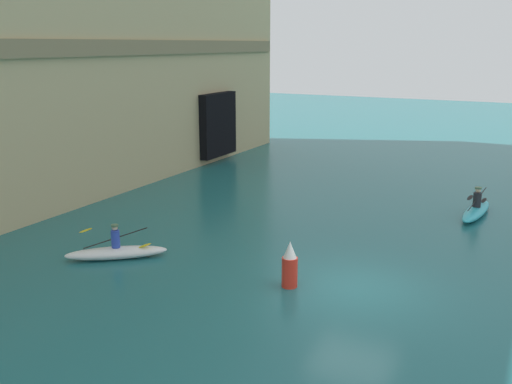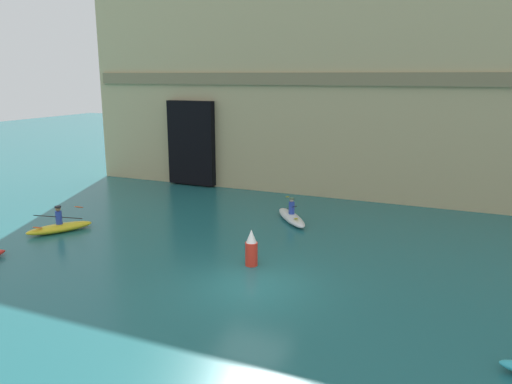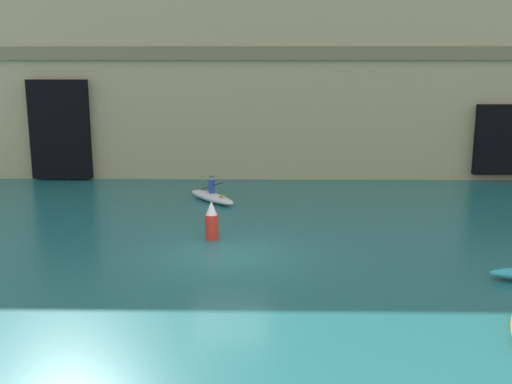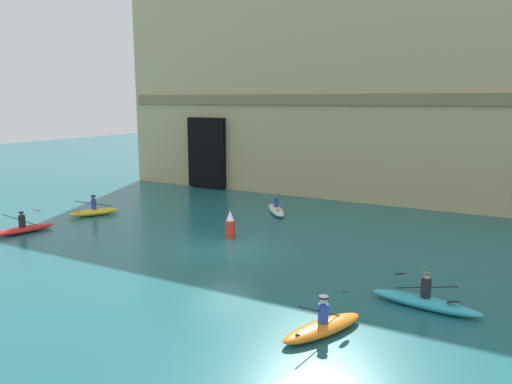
% 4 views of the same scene
% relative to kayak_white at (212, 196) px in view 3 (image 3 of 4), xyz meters
% --- Properties ---
extents(ground_plane, '(120.00, 120.00, 0.00)m').
position_rel_kayak_white_xyz_m(ground_plane, '(1.31, -7.73, -0.23)').
color(ground_plane, '#1E6066').
extents(cliff_bluff, '(38.51, 5.87, 16.43)m').
position_rel_kayak_white_xyz_m(cliff_bluff, '(3.54, 8.07, 7.94)').
color(cliff_bluff, tan).
rests_on(cliff_bluff, ground).
extents(kayak_white, '(2.60, 3.05, 1.17)m').
position_rel_kayak_white_xyz_m(kayak_white, '(0.00, 0.00, 0.00)').
color(kayak_white, white).
rests_on(kayak_white, ground).
extents(marker_buoy, '(0.46, 0.46, 1.39)m').
position_rel_kayak_white_xyz_m(marker_buoy, '(0.55, -5.99, 0.41)').
color(marker_buoy, red).
rests_on(marker_buoy, ground).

